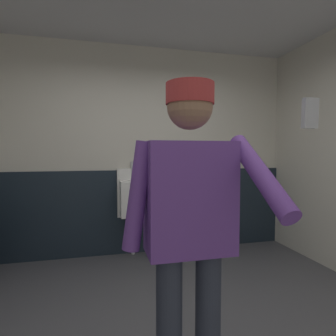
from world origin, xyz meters
TOP-DOWN VIEW (x-y plane):
  - wall_back at (0.00, 1.97)m, footprint 4.77×0.12m
  - wainscot_band_back at (0.00, 1.89)m, footprint 4.17×0.03m
  - urinal_left at (-0.11, 1.75)m, footprint 0.40×0.34m
  - urinal_middle at (0.64, 1.75)m, footprint 0.40×0.34m
  - privacy_divider_panel at (0.27, 1.68)m, footprint 0.04×0.40m
  - person at (-0.06, -0.44)m, footprint 0.67×0.60m
  - cell_phone at (0.23, -0.94)m, footprint 0.06×0.03m

SIDE VIEW (x-z plane):
  - wainscot_band_back at x=0.00m, z-range 0.00..1.13m
  - urinal_left at x=-0.11m, z-range 0.16..1.40m
  - urinal_middle at x=0.64m, z-range 0.16..1.40m
  - privacy_divider_panel at x=0.27m, z-range 0.50..1.40m
  - person at x=-0.06m, z-range 0.17..1.89m
  - wall_back at x=0.00m, z-range 0.00..2.77m
  - cell_phone at x=0.23m, z-range 1.45..1.56m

